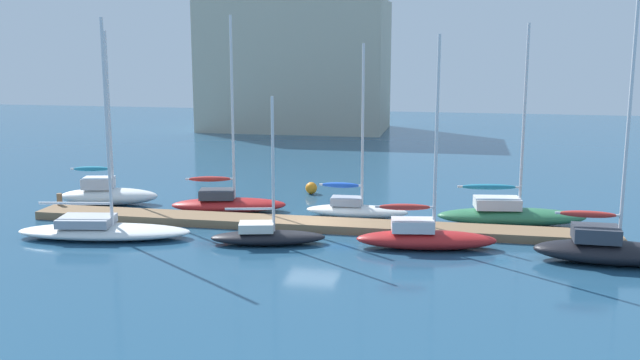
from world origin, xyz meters
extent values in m
plane|color=navy|center=(0.00, 0.00, 0.00)|extent=(120.00, 120.00, 0.00)
cube|color=#846647|center=(0.00, 0.00, 0.20)|extent=(28.23, 1.83, 0.39)
cylinder|color=#846647|center=(-13.71, 0.77, 0.51)|extent=(0.28, 0.28, 1.01)
cylinder|color=#846647|center=(13.71, -0.77, 0.51)|extent=(0.28, 0.28, 1.01)
ellipsoid|color=white|center=(-12.04, 2.96, 0.46)|extent=(5.61, 2.79, 0.92)
cube|color=silver|center=(-12.57, 2.85, 1.22)|extent=(1.82, 1.51, 0.60)
cylinder|color=silver|center=(-11.78, 3.01, 5.17)|extent=(0.13, 0.13, 8.49)
cylinder|color=silver|center=(-12.88, 2.78, 2.01)|extent=(2.23, 0.57, 0.11)
ellipsoid|color=teal|center=(-12.88, 2.78, 2.01)|extent=(2.06, 0.77, 0.28)
ellipsoid|color=white|center=(-9.00, -3.51, 0.30)|extent=(8.21, 3.64, 0.60)
cube|color=#9EA3AD|center=(-9.78, -3.64, 0.80)|extent=(2.62, 2.04, 0.39)
cylinder|color=silver|center=(-8.61, -3.45, 5.25)|extent=(0.15, 0.15, 9.29)
cylinder|color=silver|center=(-10.25, -3.72, 1.63)|extent=(3.30, 0.65, 0.12)
ellipsoid|color=#B21E1E|center=(-5.02, 2.59, 0.36)|extent=(6.28, 3.09, 0.72)
cube|color=#333842|center=(-5.61, 2.46, 0.96)|extent=(2.04, 1.65, 0.47)
cylinder|color=silver|center=(-4.73, 2.65, 5.45)|extent=(0.14, 0.14, 9.46)
cylinder|color=silver|center=(-5.96, 2.38, 1.77)|extent=(2.50, 0.64, 0.11)
ellipsoid|color=#B72D28|center=(-5.96, 2.38, 1.77)|extent=(2.30, 0.84, 0.28)
ellipsoid|color=black|center=(-1.37, -3.06, 0.30)|extent=(5.29, 2.61, 0.59)
cube|color=silver|center=(-1.87, -3.17, 0.79)|extent=(1.72, 1.37, 0.39)
cylinder|color=silver|center=(-1.12, -3.00, 3.58)|extent=(0.13, 0.13, 5.96)
cylinder|color=silver|center=(-2.17, -3.24, 1.61)|extent=(2.11, 0.58, 0.10)
ellipsoid|color=white|center=(1.78, 2.69, 0.31)|extent=(5.26, 1.53, 0.62)
cube|color=#9EA3AD|center=(1.26, 2.68, 0.82)|extent=(1.59, 1.03, 0.40)
cylinder|color=silver|center=(2.05, 2.70, 4.70)|extent=(0.13, 0.13, 8.15)
cylinder|color=silver|center=(0.95, 2.68, 1.65)|extent=(2.20, 0.15, 0.11)
ellipsoid|color=blue|center=(0.95, 2.68, 1.65)|extent=(1.98, 0.40, 0.28)
ellipsoid|color=#B21E1E|center=(5.57, -2.44, 0.39)|extent=(6.24, 2.50, 0.78)
cube|color=silver|center=(4.96, -2.52, 1.04)|extent=(1.97, 1.42, 0.51)
cylinder|color=silver|center=(5.87, -2.40, 4.97)|extent=(0.14, 0.14, 8.38)
cylinder|color=silver|center=(4.60, -2.57, 1.84)|extent=(2.54, 0.46, 0.11)
ellipsoid|color=#B72D28|center=(4.60, -2.57, 1.84)|extent=(2.32, 0.67, 0.28)
ellipsoid|color=#2D7047|center=(9.47, 2.59, 0.41)|extent=(7.43, 2.89, 0.81)
cube|color=silver|center=(8.75, 2.50, 1.08)|extent=(2.33, 1.64, 0.53)
cylinder|color=silver|center=(9.83, 2.64, 5.26)|extent=(0.14, 0.14, 8.89)
cylinder|color=silver|center=(8.32, 2.44, 1.88)|extent=(3.03, 0.52, 0.11)
ellipsoid|color=teal|center=(8.32, 2.44, 1.88)|extent=(2.76, 0.72, 0.28)
ellipsoid|color=black|center=(12.99, -3.17, 0.46)|extent=(6.07, 2.17, 0.91)
cube|color=#333842|center=(12.39, -3.16, 1.21)|extent=(1.84, 1.47, 0.59)
cylinder|color=silver|center=(13.29, -3.18, 5.66)|extent=(0.14, 0.14, 9.50)
cylinder|color=silver|center=(12.03, -3.15, 2.00)|extent=(2.53, 0.16, 0.11)
ellipsoid|color=#B72D28|center=(12.03, -3.15, 2.00)|extent=(2.29, 0.41, 0.28)
sphere|color=orange|center=(-1.67, 7.92, 0.35)|extent=(0.69, 0.69, 0.69)
cube|color=#BCB299|center=(-9.66, 39.02, 6.39)|extent=(18.29, 9.81, 12.78)
camera|label=1|loc=(6.81, -33.26, 8.87)|focal=40.83mm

